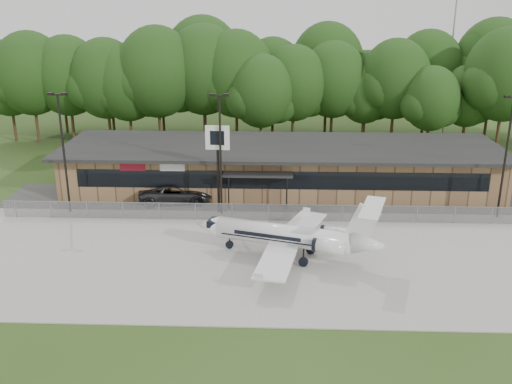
{
  "coord_description": "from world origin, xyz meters",
  "views": [
    {
      "loc": [
        -0.38,
        -28.46,
        17.37
      ],
      "look_at": [
        -1.92,
        12.0,
        3.57
      ],
      "focal_mm": 40.0,
      "sensor_mm": 36.0,
      "label": 1
    }
  ],
  "objects_px": {
    "pole_sign": "(218,147)",
    "suv": "(176,193)",
    "terminal": "(281,166)",
    "business_jet": "(290,237)"
  },
  "relations": [
    {
      "from": "business_jet",
      "to": "pole_sign",
      "type": "bearing_deg",
      "value": 140.38
    },
    {
      "from": "pole_sign",
      "to": "suv",
      "type": "bearing_deg",
      "value": 153.94
    },
    {
      "from": "pole_sign",
      "to": "terminal",
      "type": "bearing_deg",
      "value": 58.34
    },
    {
      "from": "terminal",
      "to": "suv",
      "type": "relative_size",
      "value": 6.32
    },
    {
      "from": "business_jet",
      "to": "suv",
      "type": "distance_m",
      "value": 15.0
    },
    {
      "from": "business_jet",
      "to": "pole_sign",
      "type": "height_order",
      "value": "pole_sign"
    },
    {
      "from": "pole_sign",
      "to": "business_jet",
      "type": "bearing_deg",
      "value": -51.49
    },
    {
      "from": "business_jet",
      "to": "pole_sign",
      "type": "distance_m",
      "value": 11.33
    },
    {
      "from": "suv",
      "to": "pole_sign",
      "type": "xyz_separation_m",
      "value": [
        4.09,
        -2.43,
        4.89
      ]
    },
    {
      "from": "suv",
      "to": "terminal",
      "type": "bearing_deg",
      "value": -70.36
    }
  ]
}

